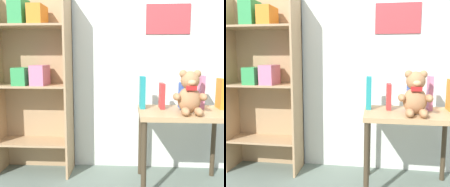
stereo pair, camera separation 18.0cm
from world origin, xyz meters
TOP-DOWN VIEW (x-y plane):
  - wall_back at (0.00, 1.43)m, footprint 4.80×0.07m
  - bookshelf_side at (-1.01, 1.27)m, footprint 0.67×0.29m
  - display_table at (0.27, 1.03)m, footprint 0.69×0.48m
  - teddy_bear at (0.29, 0.95)m, footprint 0.25×0.22m
  - book_standing_teal at (-0.05, 1.12)m, footprint 0.04×0.12m
  - book_standing_red at (0.11, 1.12)m, footprint 0.04×0.13m
  - book_standing_blue at (0.27, 1.13)m, footprint 0.03×0.14m
  - book_standing_pink at (0.42, 1.14)m, footprint 0.03×0.11m
  - book_standing_orange at (0.58, 1.15)m, footprint 0.04×0.14m

SIDE VIEW (x-z plane):
  - display_table at x=0.27m, z-range 0.22..0.86m
  - book_standing_red at x=0.11m, z-range 0.63..0.84m
  - book_standing_blue at x=0.27m, z-range 0.63..0.84m
  - book_standing_orange at x=0.58m, z-range 0.63..0.88m
  - book_standing_teal at x=-0.05m, z-range 0.63..0.89m
  - book_standing_pink at x=0.42m, z-range 0.63..0.90m
  - teddy_bear at x=0.29m, z-range 0.62..0.94m
  - bookshelf_side at x=-1.01m, z-range 0.10..1.70m
  - wall_back at x=0.00m, z-range 0.00..2.50m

